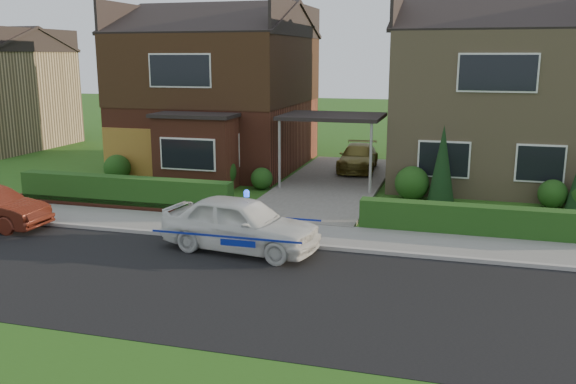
% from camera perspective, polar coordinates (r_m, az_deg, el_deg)
% --- Properties ---
extents(ground, '(120.00, 120.00, 0.00)m').
position_cam_1_polar(ground, '(13.68, -5.51, -8.69)').
color(ground, '#295516').
rests_on(ground, ground).
extents(road, '(60.00, 6.00, 0.02)m').
position_cam_1_polar(road, '(13.68, -5.51, -8.69)').
color(road, black).
rests_on(road, ground).
extents(kerb, '(60.00, 0.16, 0.12)m').
position_cam_1_polar(kerb, '(16.37, -1.64, -4.78)').
color(kerb, '#9E9993').
rests_on(kerb, ground).
extents(sidewalk, '(60.00, 2.00, 0.10)m').
position_cam_1_polar(sidewalk, '(17.33, -0.60, -3.82)').
color(sidewalk, slate).
rests_on(sidewalk, ground).
extents(driveway, '(3.80, 12.00, 0.12)m').
position_cam_1_polar(driveway, '(23.83, 4.09, 0.75)').
color(driveway, '#666059').
rests_on(driveway, ground).
extents(house_left, '(7.50, 9.53, 7.25)m').
position_cam_1_polar(house_left, '(27.82, -6.45, 10.20)').
color(house_left, brown).
rests_on(house_left, ground).
extents(house_right, '(7.50, 8.06, 7.25)m').
position_cam_1_polar(house_right, '(25.90, 18.46, 9.13)').
color(house_right, '#967F5C').
rests_on(house_right, ground).
extents(carport_link, '(3.80, 3.00, 2.77)m').
position_cam_1_polar(carport_link, '(23.39, 4.16, 6.96)').
color(carport_link, black).
rests_on(carport_link, ground).
extents(garage_door, '(2.20, 0.10, 2.10)m').
position_cam_1_polar(garage_door, '(25.66, -14.75, 3.46)').
color(garage_door, brown).
rests_on(garage_door, ground).
extents(dwarf_wall, '(7.70, 0.25, 0.36)m').
position_cam_1_polar(dwarf_wall, '(20.67, -15.25, -1.19)').
color(dwarf_wall, brown).
rests_on(dwarf_wall, ground).
extents(hedge_left, '(7.50, 0.55, 0.90)m').
position_cam_1_polar(hedge_left, '(20.83, -15.01, -1.57)').
color(hedge_left, '#143912').
rests_on(hedge_left, ground).
extents(hedge_right, '(7.50, 0.55, 0.80)m').
position_cam_1_polar(hedge_right, '(17.93, 18.72, -4.11)').
color(hedge_right, '#143912').
rests_on(hedge_right, ground).
extents(shrub_left_far, '(1.08, 1.08, 1.08)m').
position_cam_1_polar(shrub_left_far, '(25.48, -15.69, 2.18)').
color(shrub_left_far, '#143912').
rests_on(shrub_left_far, ground).
extents(shrub_left_mid, '(1.32, 1.32, 1.32)m').
position_cam_1_polar(shrub_left_mid, '(23.27, -6.45, 1.91)').
color(shrub_left_mid, '#143912').
rests_on(shrub_left_mid, ground).
extents(shrub_left_near, '(0.84, 0.84, 0.84)m').
position_cam_1_polar(shrub_left_near, '(23.04, -2.47, 1.27)').
color(shrub_left_near, '#143912').
rests_on(shrub_left_near, ground).
extents(shrub_right_near, '(1.20, 1.20, 1.20)m').
position_cam_1_polar(shrub_right_near, '(21.74, 11.52, 0.81)').
color(shrub_right_near, '#143912').
rests_on(shrub_right_near, ground).
extents(shrub_right_mid, '(0.96, 0.96, 0.96)m').
position_cam_1_polar(shrub_right_mid, '(22.03, 23.53, -0.16)').
color(shrub_right_mid, '#143912').
rests_on(shrub_right_mid, ground).
extents(conifer_a, '(0.90, 0.90, 2.60)m').
position_cam_1_polar(conifer_a, '(21.37, 14.23, 2.39)').
color(conifer_a, black).
rests_on(conifer_a, ground).
extents(police_car, '(3.84, 4.36, 1.59)m').
position_cam_1_polar(police_car, '(15.79, -4.47, -3.02)').
color(police_car, silver).
rests_on(police_car, ground).
extents(driveway_car, '(1.74, 3.85, 1.09)m').
position_cam_1_polar(driveway_car, '(26.50, 6.58, 3.24)').
color(driveway_car, brown).
rests_on(driveway_car, driveway).
extents(potted_plant_a, '(0.52, 0.43, 0.85)m').
position_cam_1_polar(potted_plant_a, '(23.35, -20.52, 0.63)').
color(potted_plant_a, gray).
rests_on(potted_plant_a, ground).
extents(potted_plant_b, '(0.51, 0.51, 0.73)m').
position_cam_1_polar(potted_plant_b, '(19.95, -5.81, -0.75)').
color(potted_plant_b, gray).
rests_on(potted_plant_b, ground).
extents(potted_plant_c, '(0.38, 0.38, 0.67)m').
position_cam_1_polar(potted_plant_c, '(21.14, -7.52, -0.11)').
color(potted_plant_c, gray).
rests_on(potted_plant_c, ground).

